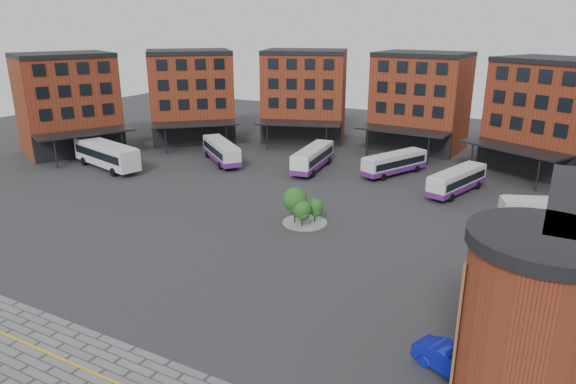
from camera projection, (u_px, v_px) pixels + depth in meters
The scene contains 11 objects.
ground at pixel (216, 268), 41.37m from camera, with size 160.00×160.00×0.00m, color #28282B.
yellow_line at pixel (98, 375), 28.77m from camera, with size 26.00×0.15×0.02m, color gold.
main_building at pixel (345, 107), 73.19m from camera, with size 94.14×42.48×14.60m.
tree_island at pixel (301, 206), 49.58m from camera, with size 4.40×4.40×3.71m.
bus_a at pixel (106, 154), 68.63m from camera, with size 12.70×5.82×3.50m.
bus_b at pixel (221, 151), 71.82m from camera, with size 9.96×8.64×3.03m.
bus_c at pixel (313, 158), 68.27m from camera, with size 3.67×10.92×3.02m.
bus_d at pixel (395, 163), 66.14m from camera, with size 6.28×10.03×2.81m.
bus_e at pixel (457, 180), 58.90m from camera, with size 5.06×10.22×2.81m.
bus_f at pixel (559, 214), 48.52m from camera, with size 10.61×6.20×2.95m.
blue_car at pixel (454, 363), 28.59m from camera, with size 1.65×4.73×1.56m, color #0E18B8.
Camera 1 is at (22.83, -30.11, 18.85)m, focal length 32.00 mm.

